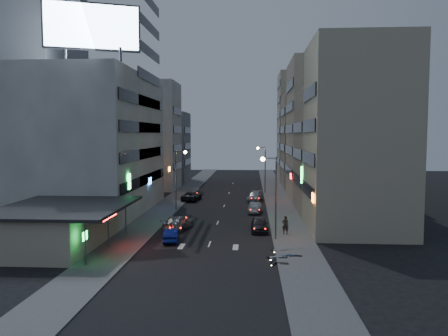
# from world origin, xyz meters

# --- Properties ---
(ground) EXTENTS (180.00, 180.00, 0.00)m
(ground) POSITION_xyz_m (0.00, 0.00, 0.00)
(ground) COLOR black
(ground) RESTS_ON ground
(sidewalk_left) EXTENTS (4.00, 120.00, 0.12)m
(sidewalk_left) POSITION_xyz_m (-8.00, 30.00, 0.06)
(sidewalk_left) COLOR #4C4C4F
(sidewalk_left) RESTS_ON ground
(sidewalk_right) EXTENTS (4.00, 120.00, 0.12)m
(sidewalk_right) POSITION_xyz_m (8.00, 30.00, 0.06)
(sidewalk_right) COLOR #4C4C4F
(sidewalk_right) RESTS_ON ground
(food_court) EXTENTS (11.00, 13.00, 3.88)m
(food_court) POSITION_xyz_m (-13.90, 2.00, 1.98)
(food_court) COLOR tan
(food_court) RESTS_ON ground
(white_building) EXTENTS (14.00, 24.00, 18.00)m
(white_building) POSITION_xyz_m (-17.00, 20.00, 9.00)
(white_building) COLOR silver
(white_building) RESTS_ON ground
(grey_tower) EXTENTS (10.00, 14.00, 34.00)m
(grey_tower) POSITION_xyz_m (-26.00, 23.00, 17.00)
(grey_tower) COLOR slate
(grey_tower) RESTS_ON ground
(shophouse_near) EXTENTS (10.00, 11.00, 20.00)m
(shophouse_near) POSITION_xyz_m (15.00, 10.50, 10.00)
(shophouse_near) COLOR tan
(shophouse_near) RESTS_ON ground
(shophouse_mid) EXTENTS (11.00, 12.00, 16.00)m
(shophouse_mid) POSITION_xyz_m (15.50, 22.00, 8.00)
(shophouse_mid) COLOR gray
(shophouse_mid) RESTS_ON ground
(shophouse_far) EXTENTS (10.00, 14.00, 22.00)m
(shophouse_far) POSITION_xyz_m (15.00, 35.00, 11.00)
(shophouse_far) COLOR tan
(shophouse_far) RESTS_ON ground
(far_left_a) EXTENTS (11.00, 10.00, 20.00)m
(far_left_a) POSITION_xyz_m (-15.50, 45.00, 10.00)
(far_left_a) COLOR silver
(far_left_a) RESTS_ON ground
(far_left_b) EXTENTS (12.00, 10.00, 15.00)m
(far_left_b) POSITION_xyz_m (-16.00, 58.00, 7.50)
(far_left_b) COLOR slate
(far_left_b) RESTS_ON ground
(far_right_a) EXTENTS (11.00, 12.00, 18.00)m
(far_right_a) POSITION_xyz_m (15.50, 50.00, 9.00)
(far_right_a) COLOR gray
(far_right_a) RESTS_ON ground
(far_right_b) EXTENTS (12.00, 12.00, 24.00)m
(far_right_b) POSITION_xyz_m (16.00, 64.00, 12.00)
(far_right_b) COLOR tan
(far_right_b) RESTS_ON ground
(billboard) EXTENTS (9.52, 3.75, 6.20)m
(billboard) POSITION_xyz_m (-12.99, 9.97, 21.66)
(billboard) COLOR #595B60
(billboard) RESTS_ON white_building
(street_lamp_right_near) EXTENTS (1.60, 0.44, 8.02)m
(street_lamp_right_near) POSITION_xyz_m (5.90, 6.00, 5.36)
(street_lamp_right_near) COLOR #595B60
(street_lamp_right_near) RESTS_ON sidewalk_right
(street_lamp_left) EXTENTS (1.60, 0.44, 8.02)m
(street_lamp_left) POSITION_xyz_m (-5.90, 22.00, 5.36)
(street_lamp_left) COLOR #595B60
(street_lamp_left) RESTS_ON sidewalk_left
(street_lamp_right_far) EXTENTS (1.60, 0.44, 8.02)m
(street_lamp_right_far) POSITION_xyz_m (5.90, 40.00, 5.36)
(street_lamp_right_far) COLOR #595B60
(street_lamp_right_far) RESTS_ON sidewalk_right
(parked_car_right_near) EXTENTS (1.85, 4.43, 1.50)m
(parked_car_right_near) POSITION_xyz_m (4.78, 9.78, 0.75)
(parked_car_right_near) COLOR #2A292E
(parked_car_right_near) RESTS_ON ground
(parked_car_right_mid) EXTENTS (1.86, 4.20, 1.34)m
(parked_car_right_mid) POSITION_xyz_m (4.38, 20.61, 0.67)
(parked_car_right_mid) COLOR #989B9F
(parked_car_right_mid) RESTS_ON ground
(parked_car_left) EXTENTS (2.92, 5.39, 1.43)m
(parked_car_left) POSITION_xyz_m (-5.40, 30.88, 0.72)
(parked_car_left) COLOR #252428
(parked_car_left) RESTS_ON ground
(parked_car_right_far) EXTENTS (2.67, 5.25, 1.46)m
(parked_car_right_far) POSITION_xyz_m (4.47, 30.74, 0.73)
(parked_car_right_far) COLOR gray
(parked_car_right_far) RESTS_ON ground
(road_car_blue) EXTENTS (1.77, 3.99, 1.27)m
(road_car_blue) POSITION_xyz_m (-3.77, 4.84, 0.64)
(road_car_blue) COLOR navy
(road_car_blue) RESTS_ON ground
(road_car_silver) EXTENTS (3.12, 5.54, 1.51)m
(road_car_silver) POSITION_xyz_m (-4.03, 9.98, 0.76)
(road_car_silver) COLOR #A5A9AE
(road_car_silver) RESTS_ON ground
(person) EXTENTS (0.72, 0.51, 1.87)m
(person) POSITION_xyz_m (7.40, 8.18, 1.05)
(person) COLOR black
(person) RESTS_ON sidewalk_right
(scooter_black_a) EXTENTS (0.90, 1.95, 1.14)m
(scooter_black_a) POSITION_xyz_m (6.92, -2.00, 0.69)
(scooter_black_a) COLOR black
(scooter_black_a) RESTS_ON sidewalk_right
(scooter_silver_a) EXTENTS (0.99, 2.15, 1.26)m
(scooter_silver_a) POSITION_xyz_m (6.85, -0.10, 0.75)
(scooter_silver_a) COLOR #BABEC2
(scooter_silver_a) RESTS_ON sidewalk_right
(scooter_blue) EXTENTS (1.07, 2.03, 1.18)m
(scooter_blue) POSITION_xyz_m (7.64, 0.41, 0.71)
(scooter_blue) COLOR navy
(scooter_blue) RESTS_ON sidewalk_right
(scooter_black_b) EXTENTS (1.04, 1.99, 1.16)m
(scooter_black_b) POSITION_xyz_m (8.24, 0.24, 0.70)
(scooter_black_b) COLOR black
(scooter_black_b) RESTS_ON sidewalk_right
(scooter_silver_b) EXTENTS (0.84, 1.68, 0.98)m
(scooter_silver_b) POSITION_xyz_m (6.93, 2.19, 0.61)
(scooter_silver_b) COLOR #B7BABF
(scooter_silver_b) RESTS_ON sidewalk_right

